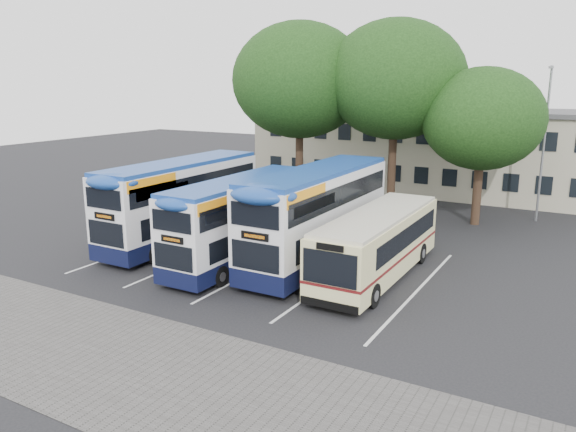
# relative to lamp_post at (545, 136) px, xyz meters

# --- Properties ---
(ground) EXTENTS (120.00, 120.00, 0.00)m
(ground) POSITION_rel_lamp_post_xyz_m (-6.00, -19.97, -5.08)
(ground) COLOR black
(ground) RESTS_ON ground
(paving_strip) EXTENTS (40.00, 6.00, 0.01)m
(paving_strip) POSITION_rel_lamp_post_xyz_m (-8.00, -24.97, -5.08)
(paving_strip) COLOR #595654
(paving_strip) RESTS_ON ground
(bay_lines) EXTENTS (14.12, 11.00, 0.01)m
(bay_lines) POSITION_rel_lamp_post_xyz_m (-9.75, -14.97, -5.08)
(bay_lines) COLOR silver
(bay_lines) RESTS_ON ground
(depot_building) EXTENTS (32.40, 8.40, 6.20)m
(depot_building) POSITION_rel_lamp_post_xyz_m (-6.00, 7.02, -1.93)
(depot_building) COLOR #B9B095
(depot_building) RESTS_ON ground
(lamp_post) EXTENTS (0.25, 1.05, 9.06)m
(lamp_post) POSITION_rel_lamp_post_xyz_m (0.00, 0.00, 0.00)
(lamp_post) COLOR gray
(lamp_post) RESTS_ON ground
(tree_left) EXTENTS (8.68, 8.68, 11.95)m
(tree_left) POSITION_rel_lamp_post_xyz_m (-14.40, -3.35, 3.16)
(tree_left) COLOR black
(tree_left) RESTS_ON ground
(tree_mid) EXTENTS (8.48, 8.48, 11.90)m
(tree_mid) POSITION_rel_lamp_post_xyz_m (-8.37, -2.28, 3.19)
(tree_mid) COLOR black
(tree_mid) RESTS_ON ground
(tree_right) EXTENTS (6.81, 6.81, 9.03)m
(tree_right) POSITION_rel_lamp_post_xyz_m (-3.04, -2.61, 1.03)
(tree_right) COLOR black
(tree_right) RESTS_ON ground
(bus_dd_left) EXTENTS (2.49, 10.27, 4.28)m
(bus_dd_left) POSITION_rel_lamp_post_xyz_m (-15.42, -14.05, -2.73)
(bus_dd_left) COLOR black
(bus_dd_left) RESTS_ON ground
(bus_dd_mid) EXTENTS (2.28, 9.41, 3.92)m
(bus_dd_mid) POSITION_rel_lamp_post_xyz_m (-10.92, -15.28, -2.92)
(bus_dd_mid) COLOR black
(bus_dd_mid) RESTS_ON ground
(bus_dd_right) EXTENTS (2.55, 10.52, 4.38)m
(bus_dd_right) POSITION_rel_lamp_post_xyz_m (-7.88, -13.58, -2.67)
(bus_dd_right) COLOR black
(bus_dd_right) RESTS_ON ground
(bus_single) EXTENTS (2.42, 9.50, 2.83)m
(bus_single) POSITION_rel_lamp_post_xyz_m (-4.77, -14.07, -3.48)
(bus_single) COLOR beige
(bus_single) RESTS_ON ground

